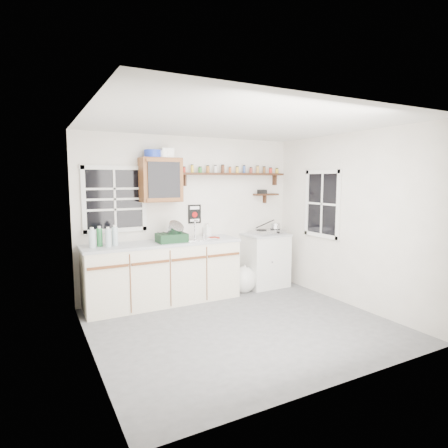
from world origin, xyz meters
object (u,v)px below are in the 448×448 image
object	(u,v)px
right_cabinet	(265,260)
spice_shelf	(234,173)
main_cabinet	(164,272)
hotplate	(269,232)
upper_cabinet	(161,180)
dish_rack	(173,235)

from	to	relation	value
right_cabinet	spice_shelf	world-z (taller)	spice_shelf
main_cabinet	hotplate	bearing A→B (deg)	0.17
hotplate	main_cabinet	bearing A→B (deg)	173.54
right_cabinet	spice_shelf	size ratio (longest dim) A/B	0.48
main_cabinet	right_cabinet	bearing A→B (deg)	0.79
upper_cabinet	dish_rack	distance (m)	0.84
main_cabinet	right_cabinet	xyz separation A→B (m)	(1.83, 0.03, -0.01)
right_cabinet	hotplate	distance (m)	0.49
upper_cabinet	spice_shelf	world-z (taller)	upper_cabinet
main_cabinet	upper_cabinet	distance (m)	1.37
spice_shelf	main_cabinet	bearing A→B (deg)	-170.77
right_cabinet	main_cabinet	bearing A→B (deg)	-179.21
upper_cabinet	dish_rack	bearing A→B (deg)	-66.36
right_cabinet	dish_rack	distance (m)	1.80
spice_shelf	dish_rack	distance (m)	1.52
main_cabinet	dish_rack	distance (m)	0.58
dish_rack	hotplate	world-z (taller)	dish_rack
upper_cabinet	main_cabinet	bearing A→B (deg)	-103.68
main_cabinet	spice_shelf	world-z (taller)	spice_shelf
hotplate	spice_shelf	bearing A→B (deg)	153.38
main_cabinet	hotplate	xyz separation A→B (m)	(1.88, 0.01, 0.49)
dish_rack	upper_cabinet	bearing A→B (deg)	115.16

